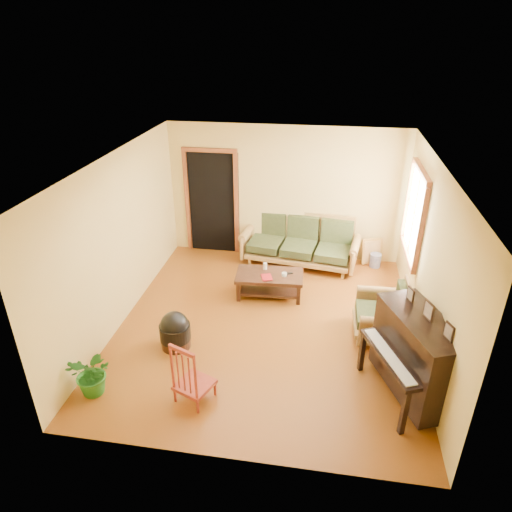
% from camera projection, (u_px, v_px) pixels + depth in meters
% --- Properties ---
extents(floor, '(5.00, 5.00, 0.00)m').
position_uv_depth(floor, '(266.00, 325.00, 7.14)').
color(floor, '#5E2E0C').
rests_on(floor, ground).
extents(doorway, '(1.08, 0.16, 2.05)m').
position_uv_depth(doorway, '(212.00, 203.00, 9.06)').
color(doorway, black).
rests_on(doorway, floor).
extents(window, '(0.12, 1.36, 1.46)m').
position_uv_depth(window, '(415.00, 214.00, 7.29)').
color(window, white).
rests_on(window, right_wall).
extents(sofa, '(2.30, 1.22, 0.94)m').
position_uv_depth(sofa, '(300.00, 242.00, 8.76)').
color(sofa, olive).
rests_on(sofa, floor).
extents(coffee_table, '(1.17, 0.69, 0.41)m').
position_uv_depth(coffee_table, '(269.00, 284.00, 7.85)').
color(coffee_table, black).
rests_on(coffee_table, floor).
extents(armchair, '(0.86, 0.90, 0.88)m').
position_uv_depth(armchair, '(381.00, 310.00, 6.72)').
color(armchair, olive).
rests_on(armchair, floor).
extents(piano, '(1.20, 1.49, 1.14)m').
position_uv_depth(piano, '(416.00, 358.00, 5.57)').
color(piano, black).
rests_on(piano, floor).
extents(footstool, '(0.54, 0.54, 0.43)m').
position_uv_depth(footstool, '(175.00, 334.00, 6.58)').
color(footstool, black).
rests_on(footstool, floor).
extents(red_chair, '(0.56, 0.58, 0.89)m').
position_uv_depth(red_chair, '(194.00, 371.00, 5.55)').
color(red_chair, maroon).
rests_on(red_chair, floor).
extents(leaning_frame, '(0.41, 0.23, 0.54)m').
position_uv_depth(leaning_frame, '(372.00, 251.00, 8.85)').
color(leaning_frame, '#AF843A').
rests_on(leaning_frame, floor).
extents(ceramic_crock, '(0.27, 0.27, 0.27)m').
position_uv_depth(ceramic_crock, '(375.00, 260.00, 8.80)').
color(ceramic_crock, '#303D90').
rests_on(ceramic_crock, floor).
extents(potted_plant, '(0.67, 0.62, 0.62)m').
position_uv_depth(potted_plant, '(93.00, 374.00, 5.70)').
color(potted_plant, '#1F5C1A').
rests_on(potted_plant, floor).
extents(book, '(0.23, 0.27, 0.02)m').
position_uv_depth(book, '(262.00, 278.00, 7.62)').
color(book, maroon).
rests_on(book, coffee_table).
extents(candle, '(0.09, 0.09, 0.12)m').
position_uv_depth(candle, '(265.00, 266.00, 7.88)').
color(candle, silver).
rests_on(candle, coffee_table).
extents(glass_jar, '(0.11, 0.11, 0.06)m').
position_uv_depth(glass_jar, '(284.00, 274.00, 7.68)').
color(glass_jar, silver).
rests_on(glass_jar, coffee_table).
extents(remote, '(0.17, 0.10, 0.02)m').
position_uv_depth(remote, '(288.00, 273.00, 7.75)').
color(remote, black).
rests_on(remote, coffee_table).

